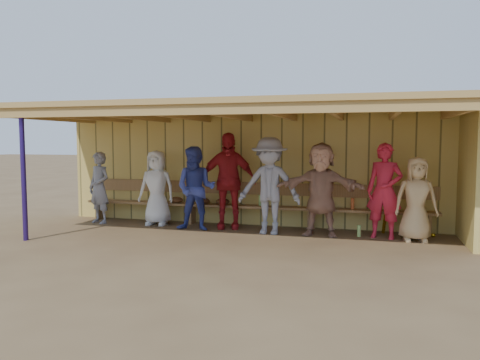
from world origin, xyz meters
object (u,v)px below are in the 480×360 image
object	(u,v)px
player_g	(384,191)
player_d	(228,181)
bench	(249,201)
player_c	(196,189)
player_a	(99,188)
player_f	(321,189)
player_e	(269,186)
player_h	(416,199)
player_b	(157,188)

from	to	relation	value
player_g	player_d	bearing A→B (deg)	-172.21
player_g	bench	world-z (taller)	player_g
player_c	player_d	xyz separation A→B (m)	(0.55, 0.39, 0.14)
player_d	player_g	world-z (taller)	player_d
player_a	bench	xyz separation A→B (m)	(3.29, 0.55, -0.26)
player_c	player_f	size ratio (longest dim) A/B	0.95
player_e	player_f	xyz separation A→B (m)	(0.99, 0.09, -0.05)
player_d	bench	world-z (taller)	player_d
player_h	player_c	bearing A→B (deg)	175.34
player_a	player_g	xyz separation A→B (m)	(6.03, -0.02, 0.10)
player_g	bench	xyz separation A→B (m)	(-2.74, 0.57, -0.37)
player_c	bench	world-z (taller)	player_c
player_c	player_g	distance (m)	3.67
player_f	player_g	distance (m)	1.17
player_c	player_f	distance (m)	2.50
player_c	player_g	size ratio (longest dim) A/B	0.96
player_b	bench	distance (m)	2.04
player_a	player_e	size ratio (longest dim) A/B	0.84
player_b	player_e	size ratio (longest dim) A/B	0.85
player_d	player_g	xyz separation A→B (m)	(3.11, -0.19, -0.10)
bench	player_g	bearing A→B (deg)	-11.72
player_g	player_h	distance (m)	0.58
player_b	player_d	bearing A→B (deg)	-3.00
player_f	player_h	distance (m)	1.72
player_b	player_f	bearing A→B (deg)	-7.54
bench	player_f	bearing A→B (deg)	-22.10
bench	player_e	bearing A→B (deg)	-51.29
player_c	player_h	xyz separation A→B (m)	(4.22, 0.07, -0.09)
player_f	player_g	xyz separation A→B (m)	(1.17, 0.07, -0.00)
player_b	player_e	xyz separation A→B (m)	(2.56, -0.34, 0.14)
player_c	player_e	bearing A→B (deg)	-2.63
player_g	player_e	bearing A→B (deg)	-164.46
player_a	player_d	bearing A→B (deg)	23.49
player_b	player_c	xyz separation A→B (m)	(1.05, -0.37, 0.05)
player_a	player_h	world-z (taller)	player_a
player_a	player_g	bearing A→B (deg)	19.92
player_b	player_c	bearing A→B (deg)	-23.23
player_a	player_c	bearing A→B (deg)	14.83
player_f	bench	distance (m)	1.74
player_d	player_e	distance (m)	1.02
player_g	bench	distance (m)	2.82
player_e	player_a	bearing A→B (deg)	177.39
player_h	bench	xyz separation A→B (m)	(-3.29, 0.69, -0.24)
player_e	player_g	distance (m)	2.16
player_f	bench	bearing A→B (deg)	160.69
player_b	player_g	xyz separation A→B (m)	(4.72, -0.18, 0.08)
player_c	player_e	distance (m)	1.52
player_f	player_d	bearing A→B (deg)	175.12
player_c	player_e	size ratio (longest dim) A/B	0.90
player_d	player_e	bearing A→B (deg)	-32.16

